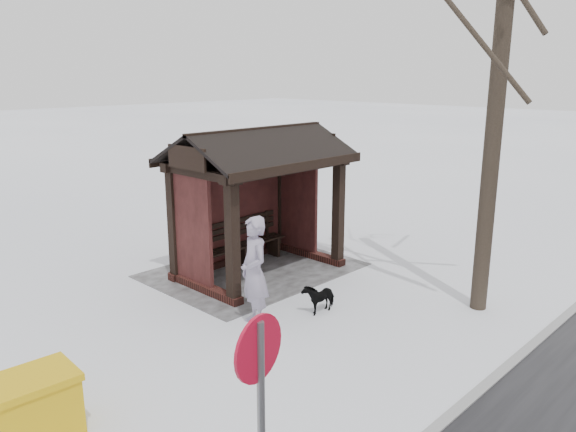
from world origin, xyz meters
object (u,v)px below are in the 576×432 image
object	(u,v)px
bus_shelter	(253,172)
pedestrian	(254,272)
dog	(319,297)
grit_bin	(30,408)
road_sign	(259,387)

from	to	relation	value
bus_shelter	pedestrian	size ratio (longest dim) A/B	1.90
dog	grit_bin	world-z (taller)	grit_bin
bus_shelter	grit_bin	xyz separation A→B (m)	(5.69, 2.38, -1.76)
road_sign	bus_shelter	bearing A→B (deg)	-140.99
dog	grit_bin	distance (m)	5.06
pedestrian	grit_bin	distance (m)	3.95
bus_shelter	grit_bin	distance (m)	6.42
pedestrian	dog	xyz separation A→B (m)	(-1.17, 0.42, -0.67)
bus_shelter	road_sign	bearing A→B (deg)	47.79
road_sign	dog	bearing A→B (deg)	-153.30
pedestrian	dog	bearing A→B (deg)	90.85
dog	road_sign	xyz separation A→B (m)	(4.30, 3.07, 1.38)
grit_bin	dog	bearing A→B (deg)	-176.53
grit_bin	bus_shelter	bearing A→B (deg)	-153.91
dog	grit_bin	xyz separation A→B (m)	(5.06, 0.01, 0.14)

